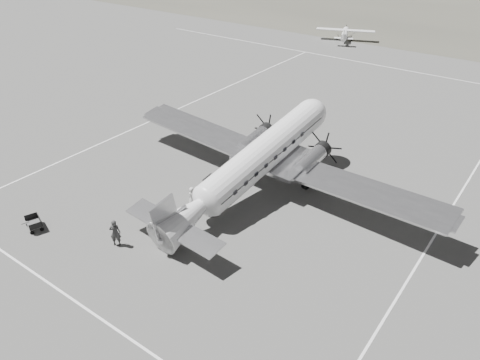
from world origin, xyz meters
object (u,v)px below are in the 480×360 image
at_px(baggage_cart_near, 156,214).
at_px(light_plane_left, 345,35).
at_px(ground_crew, 115,233).
at_px(ramp_agent, 163,211).
at_px(dc3_airliner, 256,163).
at_px(passenger, 192,196).
at_px(baggage_cart_far, 34,223).

bearing_deg(baggage_cart_near, light_plane_left, 82.99).
height_order(ground_crew, ramp_agent, ground_crew).
distance_m(light_plane_left, ground_crew, 60.09).
relative_size(dc3_airliner, passenger, 20.02).
distance_m(light_plane_left, passenger, 53.72).
relative_size(dc3_airliner, baggage_cart_far, 19.48).
bearing_deg(ramp_agent, dc3_airliner, -8.21).
height_order(dc3_airliner, ramp_agent, dc3_airliner).
bearing_deg(passenger, baggage_cart_near, -177.70).
xyz_separation_m(dc3_airliner, ground_crew, (-3.82, -10.69, -1.77)).
bearing_deg(dc3_airliner, passenger, -123.09).
relative_size(baggage_cart_near, ramp_agent, 0.94).
bearing_deg(baggage_cart_near, passenger, 56.98).
bearing_deg(dc3_airliner, baggage_cart_near, -114.46).
relative_size(light_plane_left, baggage_cart_near, 6.27).
height_order(baggage_cart_far, ramp_agent, ramp_agent).
relative_size(light_plane_left, baggage_cart_far, 6.49).
bearing_deg(light_plane_left, dc3_airliner, -93.95).
height_order(dc3_airliner, baggage_cart_far, dc3_airliner).
xyz_separation_m(baggage_cart_near, baggage_cart_far, (-6.09, -5.85, -0.01)).
bearing_deg(ground_crew, baggage_cart_near, -130.08).
bearing_deg(ramp_agent, ground_crew, -172.31).
bearing_deg(baggage_cart_far, light_plane_left, 114.62).
bearing_deg(passenger, ramp_agent, -167.22).
bearing_deg(dc3_airliner, light_plane_left, 111.33).
distance_m(dc3_airliner, baggage_cart_near, 8.29).
distance_m(ground_crew, ramp_agent, 3.90).
xyz_separation_m(dc3_airliner, baggage_cart_near, (-3.77, -7.00, -2.32)).
height_order(dc3_airliner, baggage_cart_near, dc3_airliner).
distance_m(baggage_cart_near, ramp_agent, 0.71).
bearing_deg(baggage_cart_far, dc3_airliner, 72.14).
xyz_separation_m(baggage_cart_far, ramp_agent, (6.66, 6.01, 0.40)).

